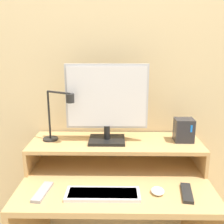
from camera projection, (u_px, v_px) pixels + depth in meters
wall_back at (116, 82)px, 1.70m from camera, size 6.00×0.05×2.50m
desk at (116, 214)px, 1.53m from camera, size 1.03×0.65×0.76m
monitor_shelf at (116, 145)px, 1.59m from camera, size 1.03×0.34×0.16m
monitor at (107, 102)px, 1.52m from camera, size 0.48×0.17×0.46m
desk_lamp at (58, 116)px, 1.53m from camera, size 0.21×0.14×0.31m
router_dock at (184, 130)px, 1.56m from camera, size 0.11×0.10×0.14m
keyboard at (103, 194)px, 1.29m from camera, size 0.37×0.12×0.02m
mouse at (158, 191)px, 1.31m from camera, size 0.07×0.08×0.03m
remote_control at (43, 192)px, 1.31m from camera, size 0.07×0.18×0.02m
remote_secondary at (187, 193)px, 1.30m from camera, size 0.07×0.18×0.02m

